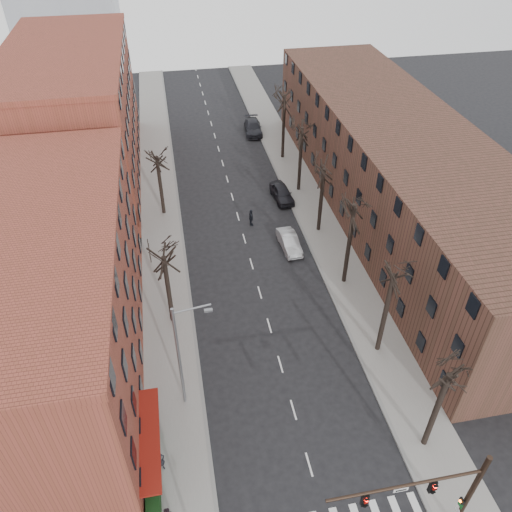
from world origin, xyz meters
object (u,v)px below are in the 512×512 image
parked_car_near (282,193)px  parked_car_mid (253,127)px  pedestrian_a (160,461)px  silver_sedan (289,242)px

parked_car_near → parked_car_mid: size_ratio=0.85×
parked_car_mid → parked_car_near: bearing=-85.5°
parked_car_near → pedestrian_a: size_ratio=2.50×
parked_car_mid → pedestrian_a: bearing=-102.5°
silver_sedan → parked_car_near: size_ratio=0.94×
silver_sedan → pedestrian_a: 24.20m
silver_sedan → pedestrian_a: size_ratio=2.36×
parked_car_near → parked_car_mid: 17.45m
parked_car_near → pedestrian_a: bearing=-120.9°
parked_car_mid → pedestrian_a: 48.78m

